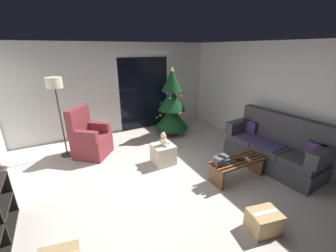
{
  "coord_description": "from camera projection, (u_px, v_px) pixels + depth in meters",
  "views": [
    {
      "loc": [
        -1.46,
        -2.85,
        2.35
      ],
      "look_at": [
        0.4,
        0.7,
        0.85
      ],
      "focal_mm": 22.46,
      "sensor_mm": 36.0,
      "label": 1
    }
  ],
  "objects": [
    {
      "name": "ground_plane",
      "position": [
        166.0,
        185.0,
        3.83
      ],
      "size": [
        7.0,
        7.0,
        0.0
      ],
      "primitive_type": "plane",
      "color": "#BCB2A8"
    },
    {
      "name": "wall_back",
      "position": [
        117.0,
        89.0,
        5.93
      ],
      "size": [
        5.72,
        0.12,
        2.5
      ],
      "primitive_type": "cube",
      "color": "silver",
      "rests_on": "ground"
    },
    {
      "name": "wall_right",
      "position": [
        281.0,
        101.0,
        4.63
      ],
      "size": [
        0.12,
        6.0,
        2.5
      ],
      "primitive_type": "cube",
      "color": "silver",
      "rests_on": "ground"
    },
    {
      "name": "patio_door_frame",
      "position": [
        144.0,
        92.0,
        6.27
      ],
      "size": [
        1.6,
        0.02,
        2.2
      ],
      "primitive_type": "cube",
      "color": "silver",
      "rests_on": "ground"
    },
    {
      "name": "patio_door_glass",
      "position": [
        144.0,
        94.0,
        6.27
      ],
      "size": [
        1.5,
        0.02,
        2.1
      ],
      "primitive_type": "cube",
      "color": "black",
      "rests_on": "ground"
    },
    {
      "name": "couch",
      "position": [
        274.0,
        148.0,
        4.36
      ],
      "size": [
        0.93,
        1.99,
        1.08
      ],
      "color": "#3D3D42",
      "rests_on": "ground"
    },
    {
      "name": "coffee_table",
      "position": [
        237.0,
        166.0,
        3.94
      ],
      "size": [
        1.1,
        0.4,
        0.4
      ],
      "color": "brown",
      "rests_on": "ground"
    },
    {
      "name": "remote_silver",
      "position": [
        248.0,
        159.0,
        3.9
      ],
      "size": [
        0.09,
        0.16,
        0.02
      ],
      "primitive_type": "cube",
      "rotation": [
        0.0,
        0.0,
        5.96
      ],
      "color": "#ADADB2",
      "rests_on": "coffee_table"
    },
    {
      "name": "remote_black",
      "position": [
        240.0,
        160.0,
        3.87
      ],
      "size": [
        0.15,
        0.13,
        0.02
      ],
      "primitive_type": "cube",
      "rotation": [
        0.0,
        0.0,
        4.08
      ],
      "color": "black",
      "rests_on": "coffee_table"
    },
    {
      "name": "book_stack",
      "position": [
        221.0,
        160.0,
        3.73
      ],
      "size": [
        0.28,
        0.21,
        0.15
      ],
      "color": "#A32D28",
      "rests_on": "coffee_table"
    },
    {
      "name": "cell_phone",
      "position": [
        222.0,
        156.0,
        3.7
      ],
      "size": [
        0.12,
        0.16,
        0.01
      ],
      "primitive_type": "cube",
      "rotation": [
        0.0,
        0.0,
        0.37
      ],
      "color": "black",
      "rests_on": "book_stack"
    },
    {
      "name": "christmas_tree",
      "position": [
        172.0,
        106.0,
        5.78
      ],
      "size": [
        0.94,
        0.94,
        1.9
      ],
      "color": "#4C1E19",
      "rests_on": "ground"
    },
    {
      "name": "armchair",
      "position": [
        90.0,
        139.0,
        4.77
      ],
      "size": [
        0.96,
        0.96,
        1.13
      ],
      "color": "maroon",
      "rests_on": "ground"
    },
    {
      "name": "floor_lamp",
      "position": [
        56.0,
        91.0,
        4.38
      ],
      "size": [
        0.32,
        0.32,
        1.78
      ],
      "color": "#2D2D30",
      "rests_on": "ground"
    },
    {
      "name": "ottoman",
      "position": [
        163.0,
        154.0,
        4.5
      ],
      "size": [
        0.44,
        0.44,
        0.43
      ],
      "primitive_type": "cube",
      "color": "beige",
      "rests_on": "ground"
    },
    {
      "name": "teddy_bear_cream",
      "position": [
        164.0,
        140.0,
        4.38
      ],
      "size": [
        0.21,
        0.22,
        0.29
      ],
      "color": "beige",
      "rests_on": "ottoman"
    },
    {
      "name": "cardboard_box_taped_mid_floor",
      "position": [
        264.0,
        221.0,
        2.84
      ],
      "size": [
        0.46,
        0.39,
        0.3
      ],
      "color": "tan",
      "rests_on": "ground"
    }
  ]
}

